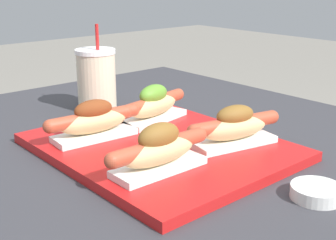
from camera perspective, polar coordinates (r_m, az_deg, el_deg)
The scene contains 7 objects.
serving_tray at distance 0.89m, azimuth -0.98°, elevation -3.28°, with size 0.46×0.38×0.02m.
hot_dog_0 at distance 0.91m, azimuth -9.02°, elevation -0.11°, with size 0.07×0.20×0.08m.
hot_dog_1 at distance 0.75m, azimuth -1.12°, elevation -3.67°, with size 0.06×0.20×0.08m.
hot_dog_2 at distance 1.00m, azimuth -1.79°, elevation 1.85°, with size 0.09×0.20×0.08m.
hot_dog_3 at distance 0.87m, azimuth 8.11°, elevation -0.85°, with size 0.09×0.20×0.08m.
sauce_bowl at distance 0.74m, azimuth 17.67°, elevation -8.30°, with size 0.08×0.08×0.02m.
drink_cup at distance 1.15m, azimuth -8.71°, elevation 4.87°, with size 0.10×0.10×0.21m.
Camera 1 is at (0.60, -0.52, 1.01)m, focal length 50.00 mm.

